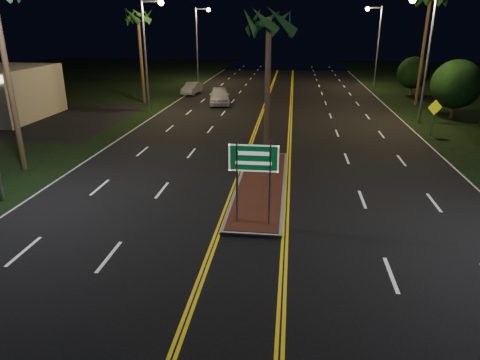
# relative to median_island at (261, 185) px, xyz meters

# --- Properties ---
(ground) EXTENTS (120.00, 120.00, 0.00)m
(ground) POSITION_rel_median_island_xyz_m (0.00, -7.00, -0.08)
(ground) COLOR black
(ground) RESTS_ON ground
(median_island) EXTENTS (2.25, 10.25, 0.17)m
(median_island) POSITION_rel_median_island_xyz_m (0.00, 0.00, 0.00)
(median_island) COLOR gray
(median_island) RESTS_ON ground
(highway_sign) EXTENTS (1.80, 0.08, 3.20)m
(highway_sign) POSITION_rel_median_island_xyz_m (0.00, -4.20, 2.32)
(highway_sign) COLOR gray
(highway_sign) RESTS_ON ground
(streetlight_left_mid) EXTENTS (1.91, 0.44, 9.00)m
(streetlight_left_mid) POSITION_rel_median_island_xyz_m (-10.61, 17.00, 5.57)
(streetlight_left_mid) COLOR gray
(streetlight_left_mid) RESTS_ON ground
(streetlight_left_far) EXTENTS (1.91, 0.44, 9.00)m
(streetlight_left_far) POSITION_rel_median_island_xyz_m (-10.61, 37.00, 5.57)
(streetlight_left_far) COLOR gray
(streetlight_left_far) RESTS_ON ground
(streetlight_right_mid) EXTENTS (1.91, 0.44, 9.00)m
(streetlight_right_mid) POSITION_rel_median_island_xyz_m (10.61, 15.00, 5.57)
(streetlight_right_mid) COLOR gray
(streetlight_right_mid) RESTS_ON ground
(streetlight_right_far) EXTENTS (1.91, 0.44, 9.00)m
(streetlight_right_far) POSITION_rel_median_island_xyz_m (10.61, 35.00, 5.57)
(streetlight_right_far) COLOR gray
(streetlight_right_far) RESTS_ON ground
(palm_median) EXTENTS (2.40, 2.40, 8.30)m
(palm_median) POSITION_rel_median_island_xyz_m (0.00, 3.50, 7.19)
(palm_median) COLOR #382819
(palm_median) RESTS_ON ground
(palm_left_far) EXTENTS (2.40, 2.40, 8.80)m
(palm_left_far) POSITION_rel_median_island_xyz_m (-12.80, 21.00, 7.66)
(palm_left_far) COLOR #382819
(palm_left_far) RESTS_ON ground
(shrub_mid) EXTENTS (3.78, 3.78, 4.62)m
(shrub_mid) POSITION_rel_median_island_xyz_m (14.00, 17.00, 2.64)
(shrub_mid) COLOR #382819
(shrub_mid) RESTS_ON ground
(shrub_far) EXTENTS (3.24, 3.24, 3.96)m
(shrub_far) POSITION_rel_median_island_xyz_m (13.80, 29.00, 2.25)
(shrub_far) COLOR #382819
(shrub_far) RESTS_ON ground
(car_near) EXTENTS (3.24, 5.83, 1.84)m
(car_near) POSITION_rel_median_island_xyz_m (-5.52, 21.20, 0.84)
(car_near) COLOR silver
(car_near) RESTS_ON ground
(car_far) EXTENTS (2.41, 4.51, 1.43)m
(car_far) POSITION_rel_median_island_xyz_m (-9.48, 26.98, 0.63)
(car_far) COLOR #A7A9B1
(car_far) RESTS_ON ground
(warning_sign) EXTENTS (0.99, 0.31, 2.43)m
(warning_sign) POSITION_rel_median_island_xyz_m (10.80, 11.12, 1.49)
(warning_sign) COLOR gray
(warning_sign) RESTS_ON ground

